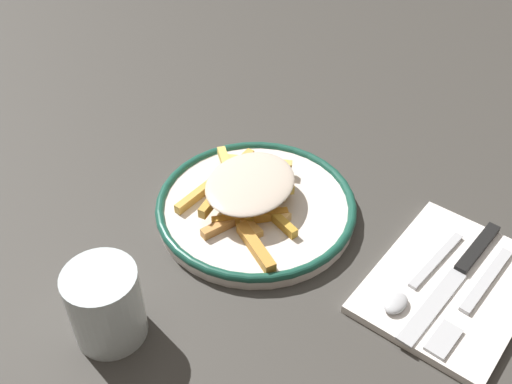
# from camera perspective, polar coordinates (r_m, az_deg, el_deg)

# --- Properties ---
(ground_plane) EXTENTS (2.60, 2.60, 0.00)m
(ground_plane) POSITION_cam_1_polar(r_m,az_deg,el_deg) (0.75, -0.00, -2.04)
(ground_plane) COLOR #3C3935
(plate) EXTENTS (0.25, 0.25, 0.02)m
(plate) POSITION_cam_1_polar(r_m,az_deg,el_deg) (0.74, -0.00, -1.42)
(plate) COLOR silver
(plate) RESTS_ON ground_plane
(fries_heap) EXTENTS (0.18, 0.16, 0.04)m
(fries_heap) POSITION_cam_1_polar(r_m,az_deg,el_deg) (0.73, -0.71, 0.23)
(fries_heap) COLOR #CF8A43
(fries_heap) RESTS_ON plate
(napkin) EXTENTS (0.16, 0.21, 0.01)m
(napkin) POSITION_cam_1_polar(r_m,az_deg,el_deg) (0.70, 18.04, -8.33)
(napkin) COLOR white
(napkin) RESTS_ON ground_plane
(fork) EXTENTS (0.03, 0.18, 0.01)m
(fork) POSITION_cam_1_polar(r_m,az_deg,el_deg) (0.68, 19.86, -9.56)
(fork) COLOR silver
(fork) RESTS_ON napkin
(knife) EXTENTS (0.03, 0.21, 0.01)m
(knife) POSITION_cam_1_polar(r_m,az_deg,el_deg) (0.70, 18.87, -6.97)
(knife) COLOR black
(knife) RESTS_ON napkin
(spoon) EXTENTS (0.03, 0.15, 0.01)m
(spoon) POSITION_cam_1_polar(r_m,az_deg,el_deg) (0.67, 14.63, -8.58)
(spoon) COLOR silver
(spoon) RESTS_ON napkin
(water_glass) EXTENTS (0.07, 0.07, 0.09)m
(water_glass) POSITION_cam_1_polar(r_m,az_deg,el_deg) (0.62, -14.08, -10.33)
(water_glass) COLOR silver
(water_glass) RESTS_ON ground_plane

